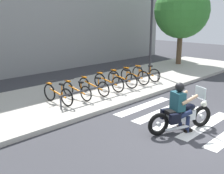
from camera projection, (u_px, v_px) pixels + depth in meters
ground_plane at (192, 133)px, 7.45m from camera, size 48.00×48.00×0.00m
sidewalk at (81, 94)px, 10.96m from camera, size 24.00×4.40×0.15m
crosswalk_stripe_2 at (205, 125)px, 8.00m from camera, size 2.80×0.40×0.01m
crosswalk_stripe_3 at (182, 118)px, 8.55m from camera, size 2.80×0.40×0.01m
crosswalk_stripe_4 at (162, 112)px, 9.10m from camera, size 2.80×0.40×0.01m
crosswalk_stripe_5 at (144, 106)px, 9.65m from camera, size 2.80×0.40×0.01m
motorcycle at (181, 116)px, 7.48m from camera, size 2.05×0.96×1.24m
rider at (180, 104)px, 7.36m from camera, size 0.75×0.68×1.45m
bicycle_0 at (58, 94)px, 9.39m from camera, size 0.48×1.62×0.79m
bicycle_1 at (77, 90)px, 9.96m from camera, size 0.48×1.58×0.72m
bicycle_2 at (93, 86)px, 10.52m from camera, size 0.48×1.68×0.74m
bicycle_3 at (109, 82)px, 11.08m from camera, size 0.48×1.65×0.80m
bicycle_4 at (122, 79)px, 11.65m from camera, size 0.48×1.64×0.80m
bicycle_5 at (135, 76)px, 12.21m from camera, size 0.48×1.63×0.80m
bicycle_6 at (146, 73)px, 12.78m from camera, size 0.48×1.60×0.78m
bike_rack at (118, 83)px, 10.69m from camera, size 5.62×0.07×0.49m
street_lamp at (151, 27)px, 14.07m from camera, size 0.28×0.28×4.33m
tree_near_rack at (182, 11)px, 16.55m from camera, size 3.46×3.46×5.27m
building_backdrop at (12, 0)px, 13.86m from camera, size 24.00×1.20×8.08m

